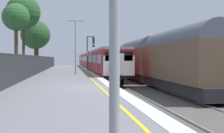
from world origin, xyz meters
TOP-DOWN VIEW (x-y plane):
  - ground at (2.64, 0.00)m, footprint 17.40×110.00m
  - commuter_train_at_platform at (2.10, 39.29)m, footprint 2.83×62.88m
  - freight_train_adjacent_track at (6.10, 11.29)m, footprint 2.60×26.71m
  - signal_gantry at (0.63, 24.03)m, footprint 1.10×0.24m
  - speed_limit_sign at (0.25, 19.89)m, footprint 0.59×0.08m
  - platform_lamp_mid at (-1.48, 12.95)m, footprint 2.00×0.20m
  - platform_back_fence at (-5.45, 0.00)m, footprint 0.07×99.00m
  - background_tree_left at (-6.87, 26.13)m, footprint 4.10×4.10m
  - background_tree_centre at (-7.39, 18.90)m, footprint 3.97×3.97m
  - background_tree_right at (-7.34, 33.51)m, footprint 4.14×4.14m
  - background_tree_back at (-7.47, 15.01)m, footprint 2.83×2.83m

SIDE VIEW (x-z plane):
  - ground at x=2.64m, z-range -1.21..0.00m
  - platform_back_fence at x=-5.45m, z-range 0.04..1.96m
  - commuter_train_at_platform at x=2.10m, z-range -0.64..3.17m
  - freight_train_adjacent_track at x=6.10m, z-range -0.77..4.07m
  - speed_limit_sign at x=0.25m, z-range 0.36..2.96m
  - signal_gantry at x=0.63m, z-range 0.60..5.29m
  - platform_lamp_mid at x=-1.48m, z-range 0.50..5.96m
  - background_tree_left at x=-6.87m, z-range 1.33..8.39m
  - background_tree_right at x=-7.34m, z-range 1.58..9.14m
  - background_tree_back at x=-7.47m, z-range 2.07..9.39m
  - background_tree_centre at x=-7.39m, z-range 2.33..11.32m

